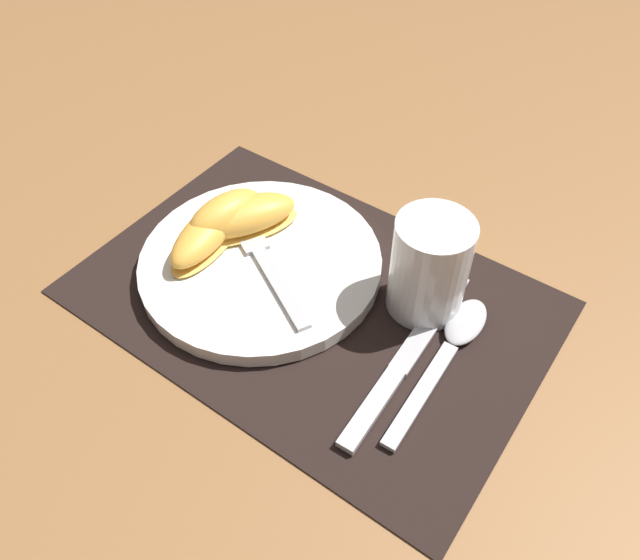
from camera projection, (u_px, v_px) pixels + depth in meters
ground_plane at (312, 298)px, 0.63m from camera, size 3.00×3.00×0.00m
placemat at (312, 297)px, 0.63m from camera, size 0.46×0.31×0.00m
plate at (259, 265)px, 0.65m from camera, size 0.25×0.25×0.02m
juice_glass at (428, 272)px, 0.59m from camera, size 0.07×0.07×0.10m
knife at (406, 358)px, 0.57m from camera, size 0.03×0.23×0.01m
spoon at (454, 340)px, 0.58m from camera, size 0.04×0.19×0.01m
fork at (261, 256)px, 0.64m from camera, size 0.17×0.11×0.00m
citrus_wedge_0 at (242, 218)px, 0.66m from camera, size 0.11×0.13×0.04m
citrus_wedge_1 at (226, 217)px, 0.66m from camera, size 0.06×0.10×0.04m
citrus_wedge_2 at (208, 232)px, 0.65m from camera, size 0.07×0.13×0.03m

